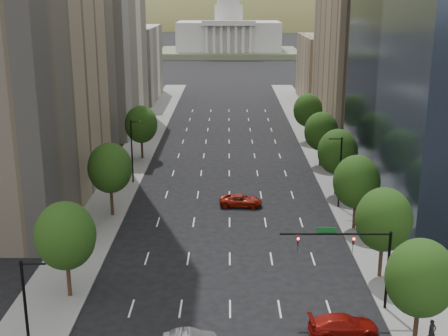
{
  "coord_description": "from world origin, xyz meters",
  "views": [
    {
      "loc": [
        -0.2,
        -15.17,
        25.39
      ],
      "look_at": [
        -0.61,
        45.06,
        8.0
      ],
      "focal_mm": 48.08,
      "sensor_mm": 36.0,
      "label": 1
    }
  ],
  "objects_px": {
    "capitol": "(229,36)",
    "traffic_signal": "(359,253)",
    "car_red_near": "(343,325)",
    "car_red_far": "(241,201)"
  },
  "relations": [
    {
      "from": "traffic_signal",
      "to": "car_red_near",
      "type": "bearing_deg",
      "value": -114.36
    },
    {
      "from": "capitol",
      "to": "car_red_far",
      "type": "height_order",
      "value": "capitol"
    },
    {
      "from": "car_red_near",
      "to": "capitol",
      "type": "bearing_deg",
      "value": -1.91
    },
    {
      "from": "capitol",
      "to": "car_red_far",
      "type": "xyz_separation_m",
      "value": [
        1.41,
        -194.13,
        -7.84
      ]
    },
    {
      "from": "traffic_signal",
      "to": "capitol",
      "type": "height_order",
      "value": "capitol"
    },
    {
      "from": "traffic_signal",
      "to": "capitol",
      "type": "relative_size",
      "value": 0.15
    },
    {
      "from": "traffic_signal",
      "to": "car_red_far",
      "type": "height_order",
      "value": "traffic_signal"
    },
    {
      "from": "capitol",
      "to": "car_red_near",
      "type": "distance_m",
      "value": 223.87
    },
    {
      "from": "capitol",
      "to": "traffic_signal",
      "type": "bearing_deg",
      "value": -87.26
    },
    {
      "from": "car_red_near",
      "to": "car_red_far",
      "type": "bearing_deg",
      "value": 9.9
    }
  ]
}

